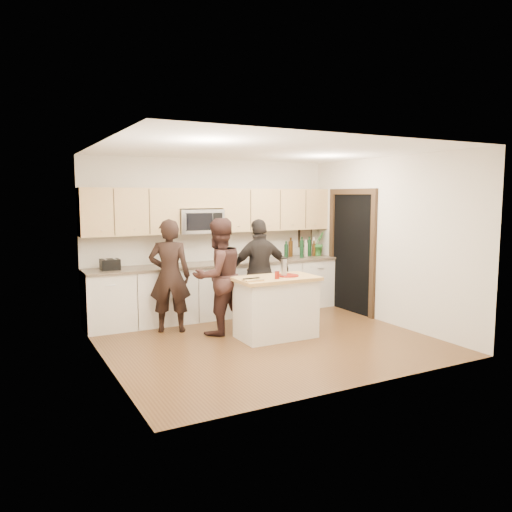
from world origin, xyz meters
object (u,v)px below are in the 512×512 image
island (276,307)px  woman_right (260,272)px  woman_left (170,276)px  woman_center (218,276)px  toaster (110,264)px

island → woman_right: bearing=78.2°
woman_left → woman_right: size_ratio=1.01×
island → woman_center: woman_center is taller
toaster → woman_right: woman_right is taller
woman_right → woman_left: bearing=-0.4°
island → toaster: toaster is taller
island → toaster: size_ratio=4.31×
toaster → woman_right: bearing=-18.6°
woman_center → woman_right: 0.88m
woman_left → toaster: bearing=-10.1°
woman_center → woman_left: bearing=-47.5°
woman_center → woman_right: bearing=-175.0°
toaster → woman_right: (2.23, -0.75, -0.17)m
island → toaster: (-2.04, 1.57, 0.57)m
toaster → woman_left: woman_left is taller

